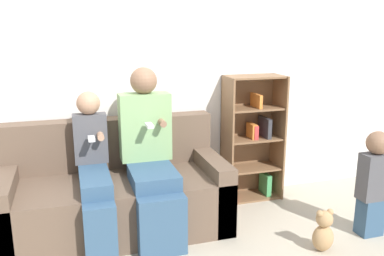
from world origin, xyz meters
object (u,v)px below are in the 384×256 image
at_px(child_seated, 94,170).
at_px(toddler_standing, 374,181).
at_px(couch, 115,195).
at_px(bookshelf, 252,140).
at_px(adult_seated, 150,150).
at_px(teddy_bear, 323,232).

bearing_deg(child_seated, toddler_standing, -14.71).
bearing_deg(couch, toddler_standing, -19.86).
bearing_deg(child_seated, bookshelf, 16.14).
height_order(couch, child_seated, child_seated).
bearing_deg(adult_seated, toddler_standing, -19.66).
xyz_separation_m(adult_seated, bookshelf, (1.06, 0.39, -0.11)).
xyz_separation_m(child_seated, toddler_standing, (2.08, -0.55, -0.12)).
height_order(toddler_standing, teddy_bear, toddler_standing).
bearing_deg(couch, child_seated, -137.87).
bearing_deg(toddler_standing, adult_seated, 160.34).
height_order(adult_seated, child_seated, adult_seated).
bearing_deg(teddy_bear, toddler_standing, 12.12).
xyz_separation_m(couch, teddy_bear, (1.42, -0.80, -0.14)).
distance_m(adult_seated, bookshelf, 1.14).
distance_m(couch, teddy_bear, 1.63).
distance_m(child_seated, teddy_bear, 1.76).
xyz_separation_m(adult_seated, teddy_bear, (1.14, -0.70, -0.53)).
height_order(couch, teddy_bear, couch).
bearing_deg(bookshelf, teddy_bear, -85.67).
relative_size(couch, teddy_bear, 5.38).
height_order(couch, toddler_standing, couch).
xyz_separation_m(couch, adult_seated, (0.27, -0.11, 0.38)).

